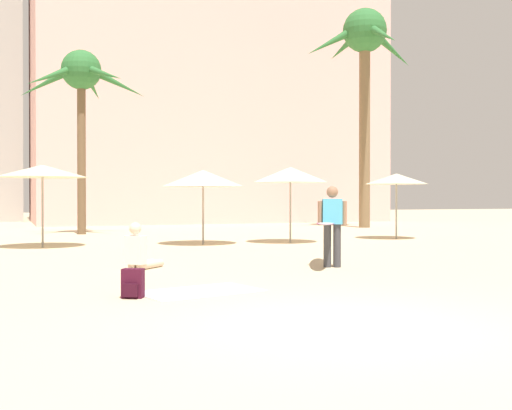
# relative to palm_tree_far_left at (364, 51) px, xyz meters

# --- Properties ---
(ground) EXTENTS (120.00, 120.00, 0.00)m
(ground) POSITION_rel_palm_tree_far_left_xyz_m (-12.71, -20.57, -8.58)
(ground) COLOR #C6B28C
(hotel_pink) EXTENTS (20.56, 9.98, 19.71)m
(hotel_pink) POSITION_rel_palm_tree_far_left_xyz_m (-4.53, 11.42, 1.27)
(hotel_pink) COLOR beige
(hotel_pink) RESTS_ON ground
(palm_tree_far_left) EXTENTS (6.17, 6.45, 10.61)m
(palm_tree_far_left) POSITION_rel_palm_tree_far_left_xyz_m (0.00, 0.00, 0.00)
(palm_tree_far_left) COLOR brown
(palm_tree_far_left) RESTS_ON ground
(palm_tree_left) EXTENTS (4.94, 4.89, 7.27)m
(palm_tree_left) POSITION_rel_palm_tree_far_left_xyz_m (-13.40, -0.92, -2.58)
(palm_tree_left) COLOR brown
(palm_tree_left) RESTS_ON ground
(cafe_umbrella_0) EXTENTS (2.57, 2.57, 2.40)m
(cafe_umbrella_0) POSITION_rel_palm_tree_far_left_xyz_m (-15.21, -7.39, -6.37)
(cafe_umbrella_0) COLOR gray
(cafe_umbrella_0) RESTS_ON ground
(cafe_umbrella_1) EXTENTS (2.51, 2.51, 2.30)m
(cafe_umbrella_1) POSITION_rel_palm_tree_far_left_xyz_m (-10.53, -7.95, -6.54)
(cafe_umbrella_1) COLOR gray
(cafe_umbrella_1) RESTS_ON ground
(cafe_umbrella_3) EXTENTS (2.36, 2.36, 2.42)m
(cafe_umbrella_3) POSITION_rel_palm_tree_far_left_xyz_m (-7.72, -8.28, -6.40)
(cafe_umbrella_3) COLOR gray
(cafe_umbrella_3) RESTS_ON ground
(cafe_umbrella_5) EXTENTS (2.16, 2.16, 2.29)m
(cafe_umbrella_5) POSITION_rel_palm_tree_far_left_xyz_m (-3.46, -7.88, -6.48)
(cafe_umbrella_5) COLOR gray
(cafe_umbrella_5) RESTS_ON ground
(beach_towel) EXTENTS (2.02, 1.46, 0.01)m
(beach_towel) POSITION_rel_palm_tree_far_left_xyz_m (-13.46, -17.47, -8.57)
(beach_towel) COLOR white
(beach_towel) RESTS_ON ground
(backpack) EXTENTS (0.35, 0.33, 0.42)m
(backpack) POSITION_rel_palm_tree_far_left_xyz_m (-14.51, -17.70, -8.38)
(backpack) COLOR #421024
(backpack) RESTS_ON ground
(person_far_right) EXTENTS (0.89, 0.88, 0.95)m
(person_far_right) POSITION_rel_palm_tree_far_left_xyz_m (-13.71, -14.10, -8.24)
(person_far_right) COLOR beige
(person_far_right) RESTS_ON ground
(person_far_left) EXTENTS (1.56, 2.56, 1.68)m
(person_far_left) POSITION_rel_palm_tree_far_left_xyz_m (-9.92, -15.03, -7.67)
(person_far_left) COLOR #3D3D42
(person_far_left) RESTS_ON ground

